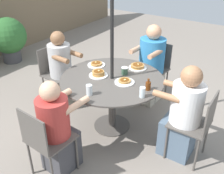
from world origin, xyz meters
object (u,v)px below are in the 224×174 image
(pancake_plate_a, at_px, (98,74))
(patio_chair_east, at_px, (197,123))
(patio_chair_north, at_px, (45,139))
(diner_north, at_px, (57,131))
(patio_chair_south, at_px, (155,66))
(pancake_plate_c, at_px, (96,64))
(patio_table, at_px, (112,87))
(coffee_cup, at_px, (125,71))
(diner_west, at_px, (62,72))
(diner_south, at_px, (150,67))
(pancake_plate_d, at_px, (138,67))
(pancake_plate_b, at_px, (124,81))
(drinking_glass_b, at_px, (89,90))
(syrup_bottle, at_px, (148,86))
(drinking_glass_a, at_px, (142,92))
(potted_shrub, at_px, (8,37))
(patio_chair_west, at_px, (55,71))
(diner_east, at_px, (182,117))

(pancake_plate_a, bearing_deg, patio_chair_east, -88.38)
(patio_chair_north, bearing_deg, diner_north, 90.00)
(patio_chair_south, distance_m, pancake_plate_c, 1.06)
(patio_table, bearing_deg, coffee_cup, -21.71)
(patio_chair_north, distance_m, diner_west, 1.49)
(patio_chair_north, height_order, diner_south, diner_south)
(patio_chair_east, distance_m, pancake_plate_d, 1.11)
(patio_table, height_order, pancake_plate_b, pancake_plate_b)
(coffee_cup, bearing_deg, drinking_glass_b, 174.77)
(patio_chair_south, relative_size, syrup_bottle, 6.20)
(patio_chair_east, distance_m, pancake_plate_b, 0.96)
(diner_south, relative_size, pancake_plate_a, 4.97)
(patio_table, bearing_deg, diner_west, 85.00)
(pancake_plate_a, distance_m, drinking_glass_a, 0.73)
(diner_north, height_order, pancake_plate_d, diner_north)
(diner_south, distance_m, syrup_bottle, 1.08)
(coffee_cup, bearing_deg, drinking_glass_a, -129.91)
(diner_north, relative_size, diner_west, 0.95)
(patio_chair_south, bearing_deg, potted_shrub, 12.46)
(pancake_plate_a, bearing_deg, drinking_glass_a, -102.34)
(patio_chair_west, xyz_separation_m, pancake_plate_a, (-0.14, -0.93, 0.26))
(patio_chair_east, height_order, coffee_cup, patio_chair_east)
(drinking_glass_b, xyz_separation_m, potted_shrub, (1.18, 3.02, -0.28))
(diner_east, height_order, coffee_cup, diner_east)
(pancake_plate_a, height_order, coffee_cup, coffee_cup)
(diner_east, xyz_separation_m, potted_shrub, (0.70, 3.96, -0.00))
(diner_north, xyz_separation_m, patio_chair_west, (1.05, 1.05, 0.00))
(patio_chair_south, distance_m, diner_south, 0.17)
(diner_east, relative_size, potted_shrub, 1.24)
(patio_table, relative_size, pancake_plate_d, 5.40)
(drinking_glass_a, bearing_deg, patio_chair_south, 18.34)
(pancake_plate_a, bearing_deg, pancake_plate_c, 41.24)
(diner_west, height_order, coffee_cup, diner_west)
(patio_table, bearing_deg, pancake_plate_c, 62.97)
(patio_table, distance_m, pancake_plate_c, 0.46)
(pancake_plate_a, relative_size, potted_shrub, 0.26)
(patio_chair_north, relative_size, drinking_glass_b, 7.16)
(diner_north, distance_m, pancake_plate_a, 0.95)
(patio_table, relative_size, drinking_glass_b, 10.81)
(pancake_plate_c, bearing_deg, diner_north, -163.91)
(pancake_plate_b, distance_m, pancake_plate_c, 0.62)
(syrup_bottle, height_order, coffee_cup, syrup_bottle)
(diner_north, bearing_deg, potted_shrub, 154.50)
(pancake_plate_d, relative_size, potted_shrub, 0.26)
(pancake_plate_b, distance_m, drinking_glass_a, 0.38)
(pancake_plate_a, xyz_separation_m, pancake_plate_d, (0.48, -0.31, -0.00))
(pancake_plate_c, relative_size, coffee_cup, 2.59)
(pancake_plate_c, bearing_deg, pancake_plate_a, -138.76)
(diner_west, bearing_deg, coffee_cup, 100.68)
(pancake_plate_a, relative_size, pancake_plate_b, 1.00)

